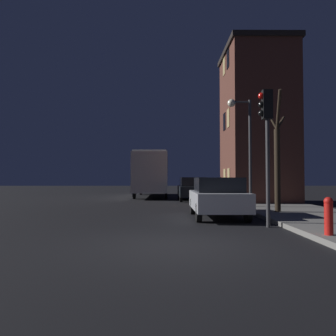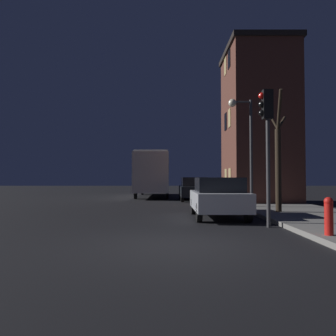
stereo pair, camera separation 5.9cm
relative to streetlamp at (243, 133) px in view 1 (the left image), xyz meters
The scene contains 9 objects.
ground_plane 9.82m from the streetlamp, 112.50° to the right, with size 120.00×120.00×0.00m, color black.
brick_building 4.67m from the streetlamp, 66.31° to the left, with size 3.96×5.16×9.39m.
streetlamp is the anchor object (origin of this frame).
traffic_light 5.89m from the streetlamp, 96.58° to the right, with size 0.43×0.24×4.22m.
bare_tree 3.00m from the streetlamp, 73.09° to the right, with size 0.92×1.53×4.82m.
bus 12.38m from the streetlamp, 113.61° to the left, with size 2.52×9.76×3.48m.
car_near_lane 4.84m from the streetlamp, 117.76° to the right, with size 1.86×3.87×1.52m.
car_mid_lane 7.36m from the streetlamp, 106.78° to the left, with size 1.87×4.71×1.57m.
fire_hydrant 8.59m from the streetlamp, 89.21° to the right, with size 0.21×0.21×0.91m.
Camera 1 is at (-0.28, -7.41, 1.49)m, focal length 35.00 mm.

